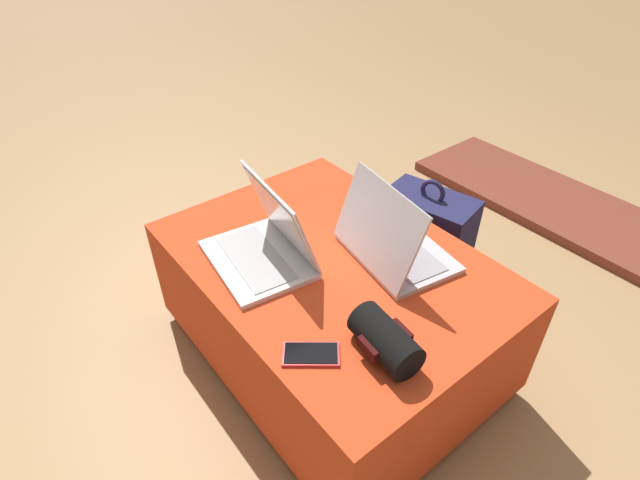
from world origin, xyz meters
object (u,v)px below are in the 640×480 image
Objects in this scene: laptop_near at (265,245)px; laptop_far at (391,243)px; backpack at (425,245)px; wrist_brace at (385,340)px; cell_phone at (311,354)px.

laptop_near is 0.97× the size of laptop_far.
wrist_brace is at bearing 109.04° from backpack.
wrist_brace reaches higher than cell_phone.
laptop_far is 0.74× the size of backpack.
backpack is at bearing 149.53° from cell_phone.
backpack is 0.78m from wrist_brace.
laptop_near reaches higher than wrist_brace.
cell_phone is 0.84m from backpack.
laptop_far is 1.92× the size of wrist_brace.
backpack is (0.08, 0.64, -0.27)m from laptop_near.
laptop_far is at bearing 148.60° from cell_phone.
wrist_brace is (0.10, 0.14, 0.04)m from cell_phone.
laptop_near reaches higher than cell_phone.
wrist_brace reaches higher than backpack.
cell_phone is at bearing 119.53° from laptop_far.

